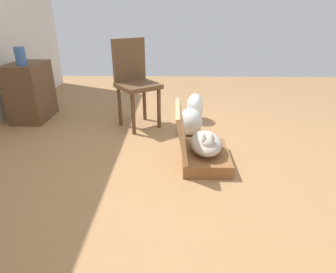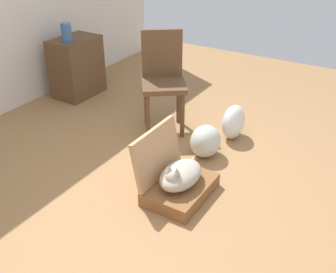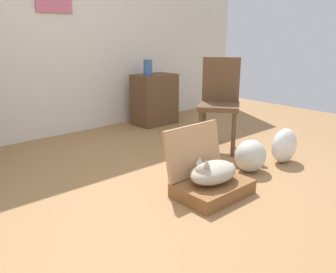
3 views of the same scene
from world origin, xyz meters
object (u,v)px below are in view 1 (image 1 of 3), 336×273
object	(u,v)px
plastic_bag_clear	(195,107)
chair	(135,80)
suitcase_base	(205,157)
cat	(206,143)
plastic_bag_white	(190,122)
vase_tall	(20,56)
side_table	(31,92)

from	to	relation	value
plastic_bag_clear	chair	xyz separation A→B (m)	(-0.17, 0.71, 0.38)
suitcase_base	plastic_bag_clear	xyz separation A→B (m)	(1.09, 0.03, 0.12)
cat	chair	distance (m)	1.24
plastic_bag_white	chair	xyz separation A→B (m)	(0.28, 0.63, 0.40)
vase_tall	cat	bearing A→B (deg)	-115.57
plastic_bag_clear	plastic_bag_white	bearing A→B (deg)	170.00
plastic_bag_white	side_table	distance (m)	2.03
suitcase_base	chair	distance (m)	1.28
plastic_bag_white	vase_tall	world-z (taller)	vase_tall
suitcase_base	plastic_bag_white	size ratio (longest dim) A/B	1.87
plastic_bag_clear	chair	world-z (taller)	chair
plastic_bag_white	vase_tall	bearing A→B (deg)	80.46
plastic_bag_clear	chair	bearing A→B (deg)	103.26
cat	vase_tall	world-z (taller)	vase_tall
suitcase_base	plastic_bag_clear	distance (m)	1.09
suitcase_base	cat	size ratio (longest dim) A/B	1.13
side_table	vase_tall	bearing A→B (deg)	-163.23
plastic_bag_white	plastic_bag_clear	xyz separation A→B (m)	(0.45, -0.08, 0.02)
cat	side_table	distance (m)	2.36
suitcase_base	vase_tall	distance (m)	2.37
suitcase_base	plastic_bag_white	xyz separation A→B (m)	(0.64, 0.11, 0.09)
suitcase_base	side_table	size ratio (longest dim) A/B	0.83
suitcase_base	chair	world-z (taller)	chair
plastic_bag_white	plastic_bag_clear	bearing A→B (deg)	-10.00
suitcase_base	side_table	xyz separation A→B (m)	(1.11, 2.08, 0.29)
cat	side_table	bearing A→B (deg)	61.74
plastic_bag_clear	chair	distance (m)	0.82
cat	plastic_bag_clear	world-z (taller)	plastic_bag_clear
plastic_bag_clear	vase_tall	distance (m)	2.10
suitcase_base	cat	xyz separation A→B (m)	(-0.01, 0.00, 0.14)
suitcase_base	plastic_bag_white	world-z (taller)	plastic_bag_white
vase_tall	plastic_bag_white	bearing A→B (deg)	-99.54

